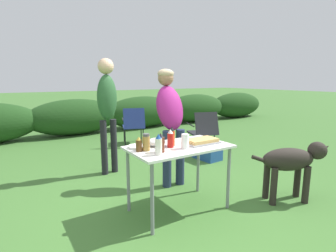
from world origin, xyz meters
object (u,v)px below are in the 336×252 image
ketchup_bottle (171,139)px  spice_jar (146,142)px  folding_table (179,153)px  beer_bottle (139,144)px  plate_stack (138,147)px  hot_sauce_bottle (172,137)px  bbq_sauce_bottle (161,143)px  food_tray (202,141)px  standing_person_in_red_jacket (170,114)px  camp_chair_green_behind_table (203,130)px  camp_chair_near_hedge (134,124)px  paper_cup_stack (185,141)px  cooler_box (207,150)px  mixing_bowl (156,142)px  mayo_bottle (159,145)px  dog (292,161)px  standing_person_in_gray_fleece (107,103)px

ketchup_bottle → spice_jar: size_ratio=1.11×
folding_table → beer_bottle: beer_bottle is taller
plate_stack → hot_sauce_bottle: (0.35, -0.11, 0.09)m
plate_stack → bbq_sauce_bottle: size_ratio=1.08×
spice_jar → bbq_sauce_bottle: bearing=-52.8°
food_tray → standing_person_in_red_jacket: bearing=84.9°
camp_chair_green_behind_table → beer_bottle: bearing=-125.9°
plate_stack → ketchup_bottle: bearing=-29.4°
hot_sauce_bottle → camp_chair_near_hedge: hot_sauce_bottle is taller
plate_stack → paper_cup_stack: paper_cup_stack is taller
bbq_sauce_bottle → cooler_box: (1.81, 1.37, -0.66)m
folding_table → food_tray: food_tray is taller
mixing_bowl → mayo_bottle: mayo_bottle is taller
food_tray → dog: bearing=-26.0°
folding_table → dog: (1.27, -0.54, -0.17)m
plate_stack → cooler_box: (1.93, 1.11, -0.58)m
mixing_bowl → mayo_bottle: size_ratio=0.97×
beer_bottle → spice_jar: bearing=-9.7°
spice_jar → food_tray: bearing=-6.3°
hot_sauce_bottle → standing_person_in_red_jacket: bearing=58.6°
spice_jar → camp_chair_near_hedge: bearing=67.3°
plate_stack → paper_cup_stack: (0.40, -0.29, 0.06)m
folding_table → hot_sauce_bottle: hot_sauce_bottle is taller
dog → camp_chair_green_behind_table: camp_chair_green_behind_table is taller
hot_sauce_bottle → ketchup_bottle: bearing=-131.3°
folding_table → hot_sauce_bottle: bearing=139.5°
beer_bottle → ketchup_bottle: bearing=-6.6°
camp_chair_near_hedge → mayo_bottle: bearing=-91.0°
paper_cup_stack → bbq_sauce_bottle: 0.28m
spice_jar → standing_person_in_gray_fleece: bearing=84.6°
standing_person_in_red_jacket → camp_chair_near_hedge: (0.51, 2.28, -0.52)m
beer_bottle → dog: 1.85m
plate_stack → dog: size_ratio=0.23×
standing_person_in_red_jacket → camp_chair_near_hedge: standing_person_in_red_jacket is taller
plate_stack → camp_chair_near_hedge: camp_chair_near_hedge is taller
food_tray → plate_stack: (-0.69, 0.22, -0.01)m
mayo_bottle → dog: mayo_bottle is taller
folding_table → standing_person_in_red_jacket: (0.34, 0.71, 0.33)m
mayo_bottle → ketchup_bottle: 0.30m
camp_chair_green_behind_table → bbq_sauce_bottle: bearing=-121.3°
standing_person_in_gray_fleece → camp_chair_green_behind_table: (1.96, 0.10, -0.63)m
ketchup_bottle → bbq_sauce_bottle: same height
food_tray → mixing_bowl: mixing_bowl is taller
spice_jar → beer_bottle: bearing=170.3°
hot_sauce_bottle → cooler_box: (1.58, 1.22, -0.67)m
beer_bottle → bbq_sauce_bottle: bearing=-39.1°
beer_bottle → camp_chair_green_behind_table: 2.73m
mayo_bottle → camp_chair_green_behind_table: 2.78m
paper_cup_stack → standing_person_in_gray_fleece: bearing=98.0°
paper_cup_stack → dog: paper_cup_stack is taller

